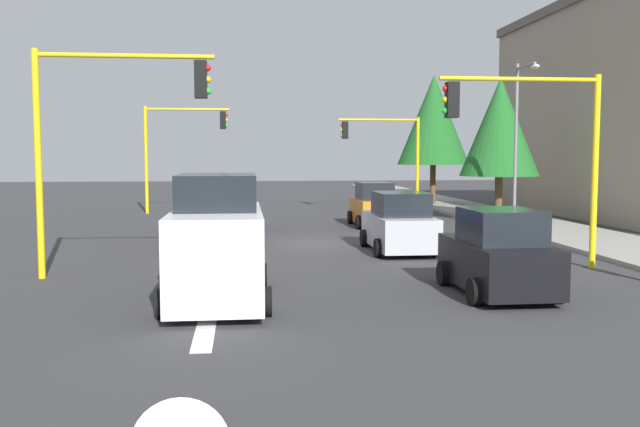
# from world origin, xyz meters

# --- Properties ---
(ground_plane) EXTENTS (120.00, 120.00, 0.00)m
(ground_plane) POSITION_xyz_m (0.00, 0.00, 0.00)
(ground_plane) COLOR #353538
(sidewalk_kerb) EXTENTS (80.00, 4.00, 0.15)m
(sidewalk_kerb) POSITION_xyz_m (-5.00, 10.50, 0.07)
(sidewalk_kerb) COLOR gray
(sidewalk_kerb) RESTS_ON ground
(lane_arrow_near) EXTENTS (2.40, 1.10, 1.10)m
(lane_arrow_near) POSITION_xyz_m (11.51, -3.00, 0.01)
(lane_arrow_near) COLOR silver
(lane_arrow_near) RESTS_ON ground
(traffic_signal_far_right) EXTENTS (0.36, 4.59, 5.79)m
(traffic_signal_far_right) POSITION_xyz_m (-14.00, -5.71, 4.09)
(traffic_signal_far_right) COLOR yellow
(traffic_signal_far_right) RESTS_ON ground
(traffic_signal_near_left) EXTENTS (0.36, 4.59, 5.41)m
(traffic_signal_near_left) POSITION_xyz_m (6.00, 5.65, 3.84)
(traffic_signal_near_left) COLOR yellow
(traffic_signal_near_left) RESTS_ON ground
(traffic_signal_far_left) EXTENTS (0.36, 4.59, 5.28)m
(traffic_signal_far_left) POSITION_xyz_m (-14.00, 5.63, 3.75)
(traffic_signal_far_left) COLOR yellow
(traffic_signal_far_left) RESTS_ON ground
(traffic_signal_near_right) EXTENTS (0.36, 4.59, 5.88)m
(traffic_signal_near_right) POSITION_xyz_m (6.00, -5.73, 4.15)
(traffic_signal_near_right) COLOR yellow
(traffic_signal_near_right) RESTS_ON ground
(street_lamp_curbside) EXTENTS (2.15, 0.28, 7.00)m
(street_lamp_curbside) POSITION_xyz_m (-3.61, 9.20, 4.35)
(street_lamp_curbside) COLOR slate
(street_lamp_curbside) RESTS_ON ground
(tree_roadside_mid) EXTENTS (3.79, 3.79, 6.90)m
(tree_roadside_mid) POSITION_xyz_m (-8.00, 10.00, 4.52)
(tree_roadside_mid) COLOR brown
(tree_roadside_mid) RESTS_ON ground
(tree_roadside_far) EXTENTS (4.44, 4.44, 8.13)m
(tree_roadside_far) POSITION_xyz_m (-18.00, 9.50, 5.34)
(tree_roadside_far) COLOR brown
(tree_roadside_far) RESTS_ON ground
(delivery_van_white) EXTENTS (4.80, 2.22, 2.77)m
(delivery_van_white) POSITION_xyz_m (9.38, -2.86, 1.28)
(delivery_van_white) COLOR white
(delivery_van_white) RESTS_ON ground
(car_red) EXTENTS (4.15, 2.11, 1.98)m
(car_red) POSITION_xyz_m (-0.15, -2.97, 0.90)
(car_red) COLOR red
(car_red) RESTS_ON ground
(car_silver) EXTENTS (4.18, 2.11, 1.98)m
(car_silver) POSITION_xyz_m (2.11, 2.82, 0.90)
(car_silver) COLOR #B2B5BA
(car_silver) RESTS_ON ground
(car_black) EXTENTS (3.74, 2.05, 1.98)m
(car_black) POSITION_xyz_m (9.29, 3.50, 0.90)
(car_black) COLOR black
(car_black) RESTS_ON ground
(car_blue) EXTENTS (3.94, 2.09, 1.98)m
(car_blue) POSITION_xyz_m (-5.09, -2.94, 0.90)
(car_blue) COLOR blue
(car_blue) RESTS_ON ground
(car_orange) EXTENTS (3.82, 1.94, 1.98)m
(car_orange) POSITION_xyz_m (-6.00, 3.49, 0.90)
(car_orange) COLOR orange
(car_orange) RESTS_ON ground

